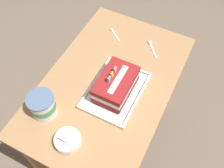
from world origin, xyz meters
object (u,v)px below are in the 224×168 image
bowl_stack (68,141)px  serving_spoon_by_bowls (151,44)px  ice_cream_tub (42,105)px  birthday_cake (116,84)px  serving_spoon_near_tray (113,32)px  foil_tray (116,91)px

bowl_stack → serving_spoon_by_bowls: 0.74m
ice_cream_tub → serving_spoon_by_bowls: ice_cream_tub is taller
birthday_cake → bowl_stack: bearing=168.2°
birthday_cake → ice_cream_tub: size_ratio=1.85×
birthday_cake → ice_cream_tub: (-0.26, 0.26, -0.01)m
ice_cream_tub → serving_spoon_by_bowls: 0.72m
birthday_cake → serving_spoon_near_tray: size_ratio=2.24×
bowl_stack → ice_cream_tub: 0.21m
foil_tray → serving_spoon_near_tray: (0.38, 0.21, -0.00)m
foil_tray → birthday_cake: size_ratio=1.48×
bowl_stack → ice_cream_tub: bearing=65.9°
birthday_cake → bowl_stack: 0.36m
birthday_cake → serving_spoon_by_bowls: birthday_cake is taller
foil_tray → bowl_stack: (-0.35, 0.07, 0.01)m
foil_tray → ice_cream_tub: 0.37m
ice_cream_tub → birthday_cake: bearing=-45.2°
serving_spoon_near_tray → serving_spoon_by_bowls: bearing=-88.6°
birthday_cake → foil_tray: bearing=-90.0°
birthday_cake → bowl_stack: birthday_cake is taller
foil_tray → serving_spoon_by_bowls: size_ratio=3.07×
foil_tray → serving_spoon_by_bowls: (0.39, -0.04, -0.00)m
serving_spoon_near_tray → serving_spoon_by_bowls: (0.01, -0.25, 0.00)m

